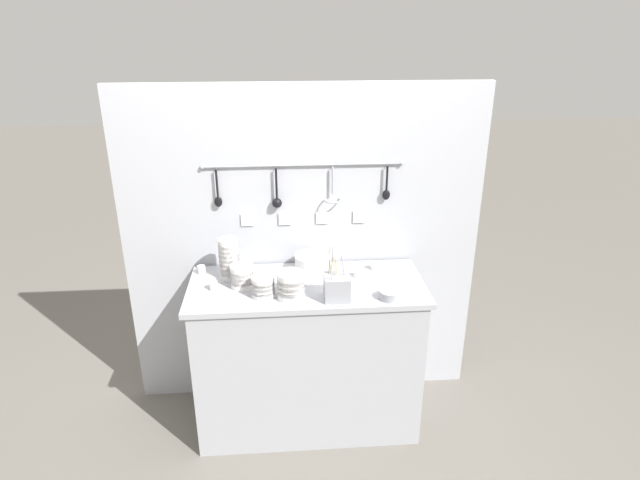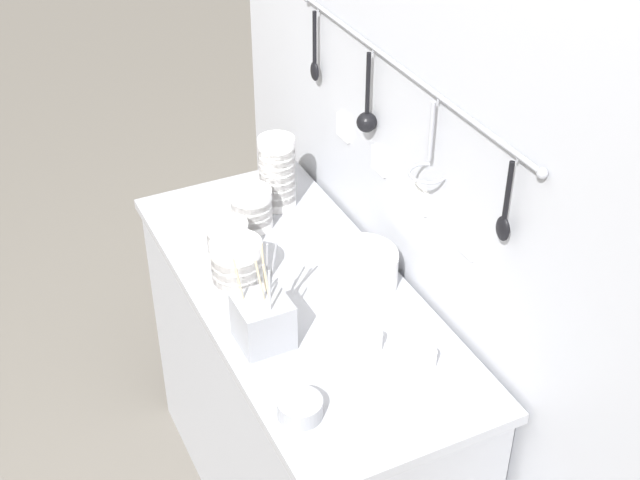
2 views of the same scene
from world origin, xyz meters
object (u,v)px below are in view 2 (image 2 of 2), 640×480
(steel_mixing_bowl, at_px, (300,408))
(cup_mid_row, at_px, (374,341))
(bowl_stack_tall_left, at_px, (237,265))
(bowl_stack_back_corner, at_px, (277,172))
(bowl_stack_wide_centre, at_px, (228,240))
(cutlery_caddy, at_px, (263,320))
(bowl_stack_short_front, at_px, (252,208))
(cup_edge_near, at_px, (428,358))
(plate_stack, at_px, (360,269))
(cup_centre, at_px, (275,169))
(cup_front_left, at_px, (226,197))

(steel_mixing_bowl, bearing_deg, cup_mid_row, 115.97)
(bowl_stack_tall_left, height_order, bowl_stack_back_corner, bowl_stack_back_corner)
(steel_mixing_bowl, bearing_deg, bowl_stack_wide_centre, 173.32)
(cutlery_caddy, bearing_deg, bowl_stack_short_front, 160.79)
(cup_mid_row, relative_size, cup_edge_near, 1.00)
(bowl_stack_short_front, relative_size, cutlery_caddy, 0.44)
(plate_stack, bearing_deg, steel_mixing_bowl, -43.40)
(bowl_stack_wide_centre, distance_m, steel_mixing_bowl, 0.66)
(bowl_stack_wide_centre, distance_m, cup_centre, 0.47)
(bowl_stack_wide_centre, bearing_deg, steel_mixing_bowl, -6.68)
(bowl_stack_back_corner, xyz_separation_m, bowl_stack_short_front, (0.07, -0.12, -0.05))
(plate_stack, bearing_deg, cutlery_caddy, -72.79)
(bowl_stack_short_front, distance_m, cup_centre, 0.30)
(bowl_stack_back_corner, relative_size, bowl_stack_short_front, 1.86)
(cup_mid_row, distance_m, cup_edge_near, 0.14)
(bowl_stack_short_front, relative_size, cup_centre, 2.68)
(bowl_stack_back_corner, distance_m, cup_edge_near, 0.83)
(cup_edge_near, bearing_deg, cutlery_caddy, -128.52)
(cutlery_caddy, distance_m, cup_mid_row, 0.28)
(bowl_stack_wide_centre, bearing_deg, cup_mid_row, 19.45)
(bowl_stack_back_corner, distance_m, cutlery_caddy, 0.64)
(bowl_stack_wide_centre, height_order, bowl_stack_short_front, bowl_stack_short_front)
(cup_edge_near, bearing_deg, bowl_stack_wide_centre, -156.84)
(bowl_stack_tall_left, xyz_separation_m, cup_edge_near, (0.49, 0.30, -0.05))
(cup_front_left, bearing_deg, bowl_stack_short_front, 9.72)
(cup_front_left, bearing_deg, bowl_stack_wide_centre, -19.45)
(cup_front_left, xyz_separation_m, cup_mid_row, (0.79, 0.09, 0.00))
(plate_stack, xyz_separation_m, cup_edge_near, (0.36, -0.00, -0.03))
(cup_mid_row, bearing_deg, bowl_stack_back_corner, 175.90)
(bowl_stack_tall_left, height_order, cup_front_left, bowl_stack_tall_left)
(cup_front_left, distance_m, cup_edge_near, 0.92)
(plate_stack, xyz_separation_m, cutlery_caddy, (0.10, -0.33, 0.02))
(bowl_stack_short_front, height_order, plate_stack, bowl_stack_short_front)
(bowl_stack_wide_centre, height_order, bowl_stack_back_corner, bowl_stack_back_corner)
(bowl_stack_wide_centre, height_order, cup_edge_near, bowl_stack_wide_centre)
(plate_stack, bearing_deg, bowl_stack_wide_centre, -135.01)
(bowl_stack_tall_left, bearing_deg, cup_edge_near, 31.27)
(bowl_stack_back_corner, height_order, cutlery_caddy, cutlery_caddy)
(bowl_stack_wide_centre, distance_m, bowl_stack_back_corner, 0.31)
(cutlery_caddy, relative_size, cup_front_left, 6.03)
(plate_stack, bearing_deg, cup_mid_row, -20.50)
(cup_front_left, height_order, cup_centre, same)
(bowl_stack_tall_left, distance_m, cup_edge_near, 0.58)
(cutlery_caddy, relative_size, cup_edge_near, 6.03)
(cutlery_caddy, distance_m, cup_front_left, 0.66)
(cup_mid_row, bearing_deg, cup_centre, 172.54)
(bowl_stack_tall_left, relative_size, bowl_stack_short_front, 1.16)
(plate_stack, bearing_deg, bowl_stack_back_corner, -174.96)
(bowl_stack_back_corner, xyz_separation_m, cutlery_caddy, (0.57, -0.29, -0.05))
(bowl_stack_back_corner, relative_size, steel_mixing_bowl, 2.19)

